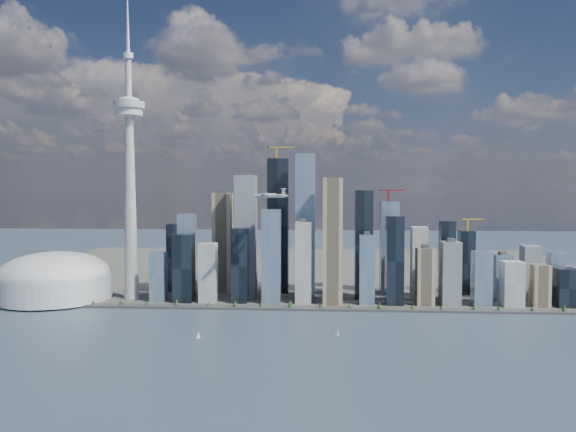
# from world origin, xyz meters

# --- Properties ---
(ground) EXTENTS (4000.00, 4000.00, 0.00)m
(ground) POSITION_xyz_m (0.00, 0.00, 0.00)
(ground) COLOR #2E4151
(ground) RESTS_ON ground
(seawall) EXTENTS (1100.00, 22.00, 4.00)m
(seawall) POSITION_xyz_m (0.00, 250.00, 2.00)
(seawall) COLOR #383838
(seawall) RESTS_ON ground
(land) EXTENTS (1400.00, 900.00, 3.00)m
(land) POSITION_xyz_m (0.00, 700.00, 1.50)
(land) COLOR #4C4C47
(land) RESTS_ON ground
(shoreline_trees) EXTENTS (960.53, 7.20, 8.80)m
(shoreline_trees) POSITION_xyz_m (0.00, 250.00, 8.78)
(shoreline_trees) COLOR #3F2D1E
(shoreline_trees) RESTS_ON seawall
(skyscraper_cluster) EXTENTS (736.00, 142.00, 285.14)m
(skyscraper_cluster) POSITION_xyz_m (59.61, 336.81, 89.07)
(skyscraper_cluster) COLOR black
(skyscraper_cluster) RESTS_ON land
(needle_tower) EXTENTS (56.00, 56.00, 550.50)m
(needle_tower) POSITION_xyz_m (-300.00, 310.00, 235.84)
(needle_tower) COLOR #9C9D98
(needle_tower) RESTS_ON land
(dome_stadium) EXTENTS (200.00, 200.00, 86.00)m
(dome_stadium) POSITION_xyz_m (-440.00, 300.00, 39.44)
(dome_stadium) COLOR silver
(dome_stadium) RESTS_ON land
(airplane) EXTENTS (61.99, 55.29, 15.33)m
(airplane) POSITION_xyz_m (-36.15, 223.85, 194.05)
(airplane) COLOR silver
(airplane) RESTS_ON ground
(sailboat_west) EXTENTS (6.12, 3.73, 8.74)m
(sailboat_west) POSITION_xyz_m (-119.69, 63.39, 2.80)
(sailboat_west) COLOR white
(sailboat_west) RESTS_ON ground
(sailboat_east) EXTENTS (6.85, 3.69, 9.60)m
(sailboat_east) POSITION_xyz_m (72.30, 90.43, 3.08)
(sailboat_east) COLOR white
(sailboat_east) RESTS_ON ground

